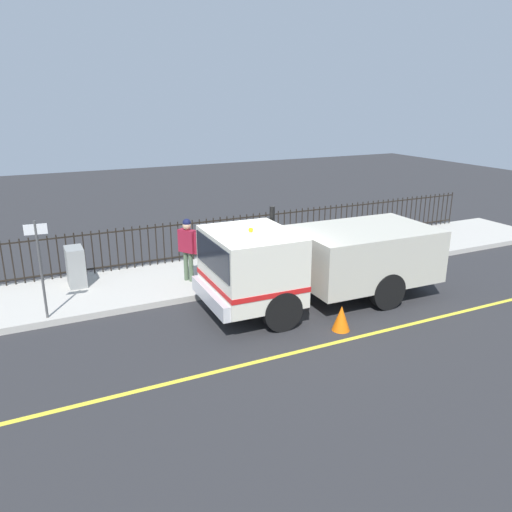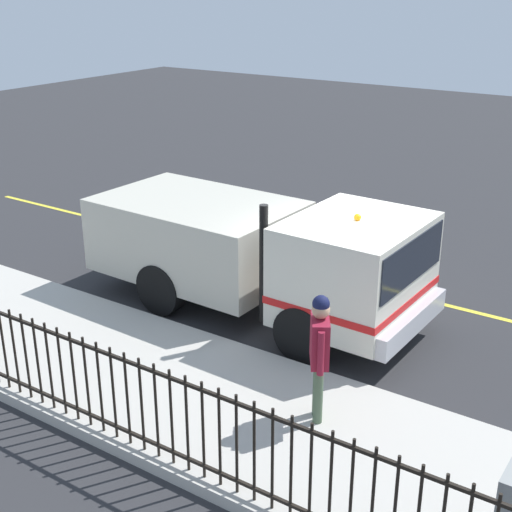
% 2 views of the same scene
% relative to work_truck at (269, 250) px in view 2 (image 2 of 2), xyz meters
% --- Properties ---
extents(ground_plane, '(56.79, 56.79, 0.00)m').
position_rel_work_truck_xyz_m(ground_plane, '(0.02, 1.46, -1.24)').
color(ground_plane, '#2B2B2D').
rests_on(ground_plane, ground).
extents(sidewalk_slab, '(3.12, 25.81, 0.17)m').
position_rel_work_truck_xyz_m(sidewalk_slab, '(3.01, 1.46, -1.15)').
color(sidewalk_slab, '#B7B2A8').
rests_on(sidewalk_slab, ground).
extents(lane_marking, '(0.12, 23.23, 0.01)m').
position_rel_work_truck_xyz_m(lane_marking, '(-2.15, 1.46, -1.23)').
color(lane_marking, yellow).
rests_on(lane_marking, ground).
extents(work_truck, '(2.58, 6.36, 2.46)m').
position_rel_work_truck_xyz_m(work_truck, '(0.00, 0.00, 0.00)').
color(work_truck, silver).
rests_on(work_truck, ground).
extents(worker_standing, '(0.58, 0.47, 1.82)m').
position_rel_work_truck_xyz_m(worker_standing, '(2.60, 2.45, 0.04)').
color(worker_standing, maroon).
rests_on(worker_standing, sidewalk_slab).
extents(iron_fence, '(0.04, 21.98, 1.31)m').
position_rel_work_truck_xyz_m(iron_fence, '(4.41, 1.46, -0.41)').
color(iron_fence, black).
rests_on(iron_fence, sidewalk_slab).
extents(traffic_cone, '(0.42, 0.42, 0.60)m').
position_rel_work_truck_xyz_m(traffic_cone, '(-1.68, 0.19, -0.94)').
color(traffic_cone, orange).
rests_on(traffic_cone, ground).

